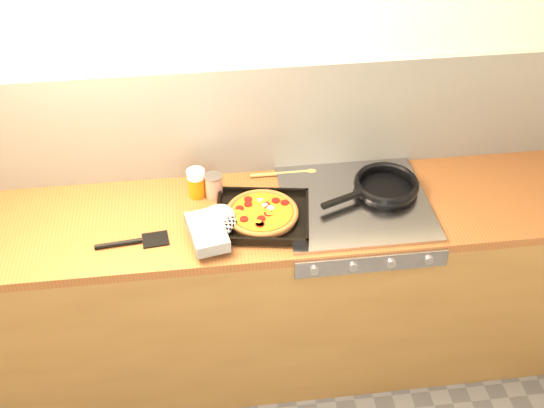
{
  "coord_description": "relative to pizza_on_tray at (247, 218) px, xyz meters",
  "views": [
    {
      "loc": [
        -0.17,
        -1.04,
        2.67
      ],
      "look_at": [
        0.1,
        1.08,
        0.95
      ],
      "focal_mm": 45.0,
      "sensor_mm": 36.0,
      "label": 1
    }
  ],
  "objects": [
    {
      "name": "room_shell",
      "position": [
        0.01,
        0.37,
        0.21
      ],
      "size": [
        3.2,
        3.2,
        3.2
      ],
      "color": "white",
      "rests_on": "ground"
    },
    {
      "name": "counter_run",
      "position": [
        0.01,
        0.08,
        -0.49
      ],
      "size": [
        3.2,
        0.62,
        0.9
      ],
      "color": "olive",
      "rests_on": "ground"
    },
    {
      "name": "stovetop",
      "position": [
        0.46,
        0.08,
        -0.04
      ],
      "size": [
        0.6,
        0.56,
        0.02
      ],
      "primitive_type": "cube",
      "color": "#A0A0A5",
      "rests_on": "counter_run"
    },
    {
      "name": "pizza_on_tray",
      "position": [
        0.0,
        0.0,
        0.0
      ],
      "size": [
        0.52,
        0.41,
        0.06
      ],
      "color": "black",
      "rests_on": "stovetop"
    },
    {
      "name": "frying_pan",
      "position": [
        0.59,
        0.14,
        -0.0
      ],
      "size": [
        0.48,
        0.36,
        0.04
      ],
      "color": "black",
      "rests_on": "stovetop"
    },
    {
      "name": "tomato_can",
      "position": [
        -0.12,
        0.21,
        0.01
      ],
      "size": [
        0.08,
        0.08,
        0.11
      ],
      "color": "#981B0C",
      "rests_on": "counter_run"
    },
    {
      "name": "juice_glass",
      "position": [
        -0.19,
        0.22,
        0.02
      ],
      "size": [
        0.1,
        0.1,
        0.13
      ],
      "color": "#CF6F0C",
      "rests_on": "counter_run"
    },
    {
      "name": "wooden_spoon",
      "position": [
        0.22,
        0.32,
        -0.03
      ],
      "size": [
        0.3,
        0.04,
        0.02
      ],
      "color": "#A48345",
      "rests_on": "counter_run"
    },
    {
      "name": "black_spatula",
      "position": [
        -0.44,
        -0.05,
        -0.03
      ],
      "size": [
        0.29,
        0.09,
        0.02
      ],
      "color": "black",
      "rests_on": "counter_run"
    }
  ]
}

